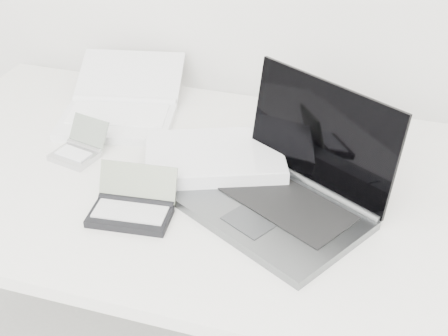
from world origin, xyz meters
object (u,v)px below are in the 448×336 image
(laptop_large, at_px, (254,175))
(netbook_open_white, at_px, (121,107))
(palmtop_charcoal, at_px, (132,207))
(desk, at_px, (243,201))

(laptop_large, xyz_separation_m, netbook_open_white, (-0.41, 0.21, -0.02))
(netbook_open_white, xyz_separation_m, palmtop_charcoal, (0.20, -0.37, -0.00))
(laptop_large, relative_size, netbook_open_white, 1.42)
(desk, distance_m, netbook_open_white, 0.43)
(desk, relative_size, netbook_open_white, 4.01)
(desk, distance_m, palmtop_charcoal, 0.25)
(palmtop_charcoal, bearing_deg, desk, 36.74)
(palmtop_charcoal, bearing_deg, netbook_open_white, 112.17)
(desk, relative_size, palmtop_charcoal, 9.34)
(laptop_large, bearing_deg, palmtop_charcoal, -114.58)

